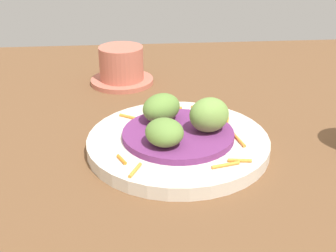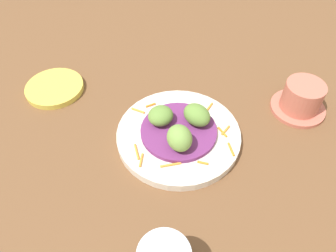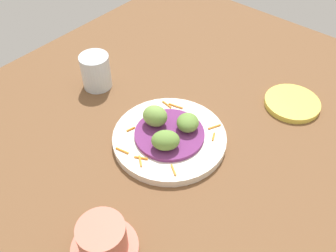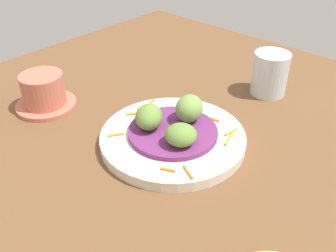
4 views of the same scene
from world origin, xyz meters
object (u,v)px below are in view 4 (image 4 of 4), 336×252
guac_scoop_center (189,108)px  guac_scoop_right (149,117)px  water_glass (270,74)px  main_plate (173,138)px  guac_scoop_left (181,135)px  terracotta_bowl (44,93)px

guac_scoop_center → guac_scoop_right: 6.73cm
guac_scoop_center → water_glass: bearing=172.4°
main_plate → guac_scoop_left: size_ratio=4.86×
guac_scoop_left → terracotta_bowl: (5.32, -28.19, -1.21)cm
main_plate → water_glass: size_ratio=2.80×
main_plate → water_glass: water_glass is taller
guac_scoop_right → water_glass: (-26.80, 6.28, -0.24)cm
guac_scoop_right → guac_scoop_left: bearing=88.9°
terracotta_bowl → guac_scoop_right: bearing=104.2°
guac_scoop_center → guac_scoop_left: bearing=28.9°
main_plate → guac_scoop_right: (1.88, -3.40, 3.54)cm
terracotta_bowl → water_glass: (-32.24, 27.76, 1.20)cm
main_plate → water_glass: 25.30cm
water_glass → main_plate: bearing=-6.6°
guac_scoop_left → guac_scoop_right: guac_scoop_right is taller
guac_scoop_right → terracotta_bowl: size_ratio=0.50×
main_plate → terracotta_bowl: terracotta_bowl is taller
guac_scoop_left → water_glass: 26.92cm
guac_scoop_center → water_glass: 21.23cm
main_plate → terracotta_bowl: bearing=-73.6°
terracotta_bowl → water_glass: water_glass is taller
guac_scoop_left → terracotta_bowl: bearing=-79.3°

